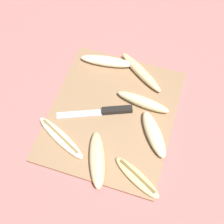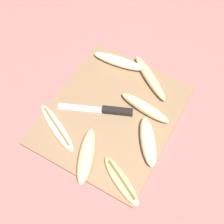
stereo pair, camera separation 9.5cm
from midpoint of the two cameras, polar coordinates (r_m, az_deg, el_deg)
The scene contains 10 objects.
ground_plane at distance 0.97m, azimuth -2.79°, elevation -0.88°, with size 4.00×4.00×0.00m, color #B76B66.
cutting_board at distance 0.96m, azimuth -2.81°, elevation -0.72°, with size 0.44×0.37×0.01m.
knife at distance 0.96m, azimuth -3.39°, elevation -0.05°, with size 0.11×0.22×0.02m.
banana_soft_right at distance 0.96m, azimuth 2.90°, elevation 1.61°, with size 0.05×0.17×0.03m.
banana_bright_far at distance 1.05m, azimuth -3.61°, elevation 9.06°, with size 0.06×0.18×0.03m.
banana_spotted_left at distance 0.87m, azimuth 1.46°, elevation -12.15°, with size 0.11×0.16×0.02m.
banana_mellow_near at distance 1.02m, azimuth 2.68°, elevation 7.11°, with size 0.14×0.18×0.03m.
banana_cream_curved at distance 0.91m, azimuth 4.76°, elevation -4.29°, with size 0.15×0.12×0.03m.
banana_ripe_center at distance 0.88m, azimuth -5.82°, elevation -8.91°, with size 0.17×0.10×0.03m.
banana_pale_long at distance 0.93m, azimuth -12.26°, elevation -4.83°, with size 0.12×0.18×0.02m.
Camera 1 is at (-0.44, -0.14, 0.85)m, focal length 50.00 mm.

